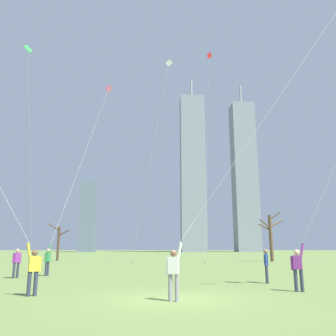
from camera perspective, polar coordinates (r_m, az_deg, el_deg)
ground_plane at (r=12.56m, az=0.59°, el=-20.56°), size 400.00×400.00×0.00m
kite_flyer_midfield_center_orange at (r=15.38m, az=23.35°, el=-7.14°), size 6.35×3.24×14.60m
kite_flyer_midfield_right_pink at (r=24.98m, az=-17.13°, el=-8.81°), size 1.68×13.46×18.87m
kite_flyer_far_back_blue at (r=11.83m, az=7.56°, el=-6.57°), size 12.40×3.24×18.87m
bystander_far_off_by_trees at (r=18.47m, az=15.67°, el=-14.78°), size 0.28×0.49×1.62m
bystander_watching_nearby at (r=22.38m, az=-23.39°, el=-13.79°), size 0.37×0.41×1.62m
distant_kite_high_overhead_white at (r=46.49m, az=-0.45°, el=13.61°), size 4.77×1.80×25.82m
distant_kite_drifting_left_green at (r=34.26m, az=-21.72°, el=13.71°), size 1.12×3.76×19.27m
distant_kite_drifting_right_red at (r=51.79m, az=6.70°, el=15.46°), size 2.47×6.20×29.31m
bare_tree_center at (r=46.26m, az=16.36°, el=-10.45°), size 3.50×1.74×6.06m
bare_tree_rightmost at (r=48.97m, az=-17.38°, el=-11.25°), size 2.97×2.38×4.86m
skyline_mid_tower_left at (r=135.10m, az=4.03°, el=-0.64°), size 9.22×9.39×68.31m
skyline_slender_spire at (r=135.64m, az=-12.78°, el=-7.70°), size 5.39×7.82×25.81m
skyline_tall_tower at (r=142.64m, az=12.32°, el=-1.16°), size 8.89×8.63×68.17m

